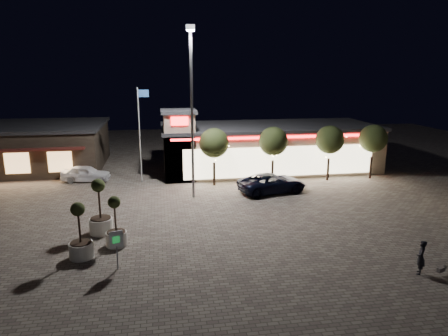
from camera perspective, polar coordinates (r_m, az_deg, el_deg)
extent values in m
plane|color=#71675B|center=(22.74, -7.67, -10.54)|extent=(90.00, 90.00, 0.00)
cube|color=tan|center=(38.88, 6.35, 2.81)|extent=(20.00, 8.00, 4.00)
cube|color=#262628|center=(38.54, 6.44, 5.95)|extent=(20.40, 8.40, 0.30)
cube|color=#FFEEBF|center=(35.16, 8.10, 0.93)|extent=(17.00, 0.12, 2.60)
cube|color=#FF1418|center=(34.73, 8.23, 4.38)|extent=(19.00, 0.10, 0.18)
cube|color=tan|center=(34.69, -6.38, 3.00)|extent=(2.60, 2.60, 5.80)
cube|color=#262628|center=(34.26, -6.52, 8.02)|extent=(3.00, 3.00, 0.30)
cube|color=#FF1418|center=(32.99, -6.37, 6.67)|extent=(1.40, 0.10, 0.70)
cube|color=#382D23|center=(43.59, -27.39, 2.53)|extent=(16.00, 10.00, 4.00)
cube|color=#262628|center=(43.28, -27.70, 5.32)|extent=(16.40, 10.40, 0.30)
cube|color=#FFBD72|center=(38.48, -27.45, 0.61)|extent=(2.00, 0.12, 1.80)
cube|color=#FFBD72|center=(37.53, -22.37, 0.83)|extent=(2.00, 0.12, 1.80)
cylinder|color=gray|center=(29.04, -4.59, 7.16)|extent=(0.20, 0.20, 12.00)
cube|color=gray|center=(29.00, -4.83, 19.42)|extent=(0.60, 0.40, 0.35)
cube|color=white|center=(28.98, -4.82, 19.02)|extent=(0.45, 0.30, 0.08)
cylinder|color=white|center=(34.21, -11.95, 4.51)|extent=(0.10, 0.10, 8.00)
cube|color=#244A87|center=(33.82, -11.47, 10.40)|extent=(0.90, 0.04, 0.60)
cylinder|color=#332319|center=(33.12, -1.41, -0.86)|extent=(0.20, 0.20, 1.92)
sphere|color=#2D3819|center=(32.56, -1.44, 3.59)|extent=(2.42, 2.42, 2.42)
cylinder|color=#332319|center=(34.14, 6.93, -0.52)|extent=(0.20, 0.20, 1.92)
sphere|color=#2D3819|center=(33.60, 7.06, 3.81)|extent=(2.42, 2.42, 2.42)
cylinder|color=#332319|center=(35.84, 14.63, -0.19)|extent=(0.20, 0.20, 1.92)
sphere|color=#2D3819|center=(35.32, 14.89, 3.93)|extent=(2.42, 2.42, 2.42)
cylinder|color=#332319|center=(37.62, 20.22, 0.06)|extent=(0.20, 0.20, 1.92)
sphere|color=#2D3819|center=(37.13, 20.55, 3.98)|extent=(2.42, 2.42, 2.42)
imported|color=black|center=(31.49, 6.90, -2.13)|extent=(5.82, 3.60, 1.50)
imported|color=white|center=(36.37, -19.13, -0.73)|extent=(4.32, 2.29, 1.40)
imported|color=black|center=(21.17, 26.30, -11.39)|extent=(0.67, 0.72, 1.65)
cube|color=#59514C|center=(21.72, 28.59, -12.62)|extent=(0.46, 0.30, 0.22)
sphere|color=#59514C|center=(21.88, 28.98, -12.22)|extent=(0.20, 0.20, 0.20)
cylinder|color=silver|center=(24.73, -17.13, -7.88)|extent=(1.34, 1.34, 0.90)
cylinder|color=black|center=(24.57, -17.21, -6.86)|extent=(1.17, 1.17, 0.07)
cylinder|color=#332319|center=(24.23, -17.38, -4.55)|extent=(0.11, 0.11, 2.02)
sphere|color=#2D3819|center=(23.96, -17.55, -2.38)|extent=(0.78, 0.78, 0.78)
cylinder|color=silver|center=(21.99, -19.70, -10.99)|extent=(1.21, 1.21, 0.80)
cylinder|color=black|center=(21.82, -19.79, -9.98)|extent=(1.05, 1.05, 0.06)
cylinder|color=#332319|center=(21.48, -19.99, -7.69)|extent=(0.10, 0.10, 1.81)
sphere|color=#2D3819|center=(21.19, -20.18, -5.53)|extent=(0.70, 0.70, 0.70)
cylinder|color=silver|center=(22.86, -15.09, -9.73)|extent=(1.15, 1.15, 0.76)
cylinder|color=black|center=(22.71, -15.16, -8.80)|extent=(0.99, 0.99, 0.06)
cylinder|color=#332319|center=(22.39, -15.30, -6.70)|extent=(0.10, 0.10, 1.72)
sphere|color=#2D3819|center=(22.13, -15.43, -4.73)|extent=(0.67, 0.67, 0.67)
cylinder|color=gray|center=(20.24, -14.99, -12.25)|extent=(0.08, 0.08, 1.18)
cube|color=white|center=(19.86, -15.16, -9.83)|extent=(0.62, 0.27, 0.83)
cube|color=green|center=(19.83, -15.17, -9.87)|extent=(0.33, 0.13, 0.34)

